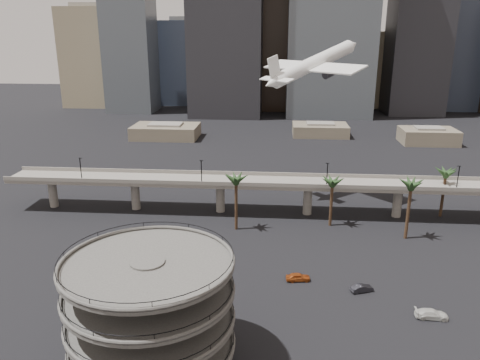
# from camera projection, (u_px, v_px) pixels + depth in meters

# --- Properties ---
(ground) EXTENTS (700.00, 700.00, 0.00)m
(ground) POSITION_uv_depth(u_px,v_px,m) (251.00, 354.00, 66.58)
(ground) COLOR black
(ground) RESTS_ON ground
(parking_ramp) EXTENTS (22.20, 22.20, 17.35)m
(parking_ramp) POSITION_uv_depth(u_px,v_px,m) (150.00, 306.00, 60.80)
(parking_ramp) COLOR #464542
(parking_ramp) RESTS_ON ground
(overpass) EXTENTS (130.00, 9.30, 14.70)m
(overpass) POSITION_uv_depth(u_px,v_px,m) (264.00, 185.00, 116.62)
(overpass) COLOR slate
(overpass) RESTS_ON ground
(palm_trees) EXTENTS (54.40, 18.40, 14.00)m
(palm_trees) POSITION_uv_depth(u_px,v_px,m) (357.00, 181.00, 106.65)
(palm_trees) COLOR #432E1C
(palm_trees) RESTS_ON ground
(low_buildings) EXTENTS (135.00, 27.50, 6.80)m
(low_buildings) POSITION_uv_depth(u_px,v_px,m) (286.00, 132.00, 200.41)
(low_buildings) COLOR brown
(low_buildings) RESTS_ON ground
(skyline) EXTENTS (269.00, 86.00, 128.60)m
(skyline) POSITION_uv_depth(u_px,v_px,m) (301.00, 26.00, 257.49)
(skyline) COLOR #7E7157
(skyline) RESTS_ON ground
(airborne_jet) EXTENTS (28.63, 27.76, 13.17)m
(airborne_jet) POSITION_uv_depth(u_px,v_px,m) (314.00, 64.00, 124.48)
(airborne_jet) COLOR white
(airborne_jet) RESTS_ON ground
(car_a) EXTENTS (4.67, 2.43, 1.52)m
(car_a) POSITION_uv_depth(u_px,v_px,m) (298.00, 277.00, 86.02)
(car_a) COLOR #9E4416
(car_a) RESTS_ON ground
(car_b) EXTENTS (4.30, 2.73, 1.34)m
(car_b) POSITION_uv_depth(u_px,v_px,m) (362.00, 288.00, 82.44)
(car_b) COLOR black
(car_b) RESTS_ON ground
(car_c) EXTENTS (5.23, 2.24, 1.50)m
(car_c) POSITION_uv_depth(u_px,v_px,m) (432.00, 314.00, 74.75)
(car_c) COLOR silver
(car_c) RESTS_ON ground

